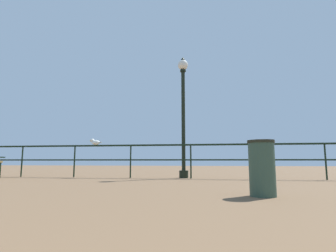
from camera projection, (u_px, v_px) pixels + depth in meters
The scene contains 4 objects.
pier_railing at pixel (191, 153), 7.70m from camera, with size 18.11×0.05×0.99m.
lamppost_center at pixel (183, 107), 8.11m from camera, with size 0.32×0.32×3.73m.
seagull_on_rail at pixel (95, 142), 8.21m from camera, with size 0.42×0.18×0.20m.
trash_bin at pixel (262, 168), 3.81m from camera, with size 0.38×0.38×0.80m.
Camera 1 is at (0.56, 2.11, 0.50)m, focal length 28.40 mm.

